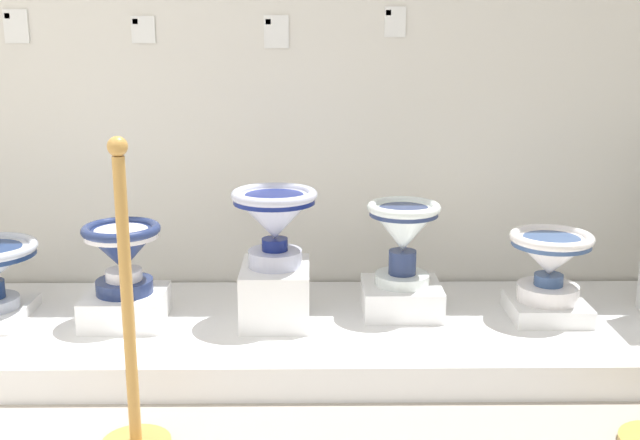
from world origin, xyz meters
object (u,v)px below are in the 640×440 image
object	(u,v)px
plinth_block_squat_floral	(276,293)
info_placard_fourth	(395,22)
info_placard_first	(16,26)
antique_toilet_slender_white	(550,257)
plinth_block_pale_glazed	(401,298)
antique_toilet_squat_floral	(274,216)
plinth_block_leftmost	(126,307)
antique_toilet_pale_glazed	(403,231)
antique_toilet_leftmost	(122,250)
info_placard_third	(276,32)
info_placard_second	(143,29)
plinth_block_slender_white	(546,308)
stanchion_post_near_left	(131,352)

from	to	relation	value
plinth_block_squat_floral	info_placard_fourth	world-z (taller)	info_placard_fourth
plinth_block_squat_floral	info_placard_first	size ratio (longest dim) A/B	2.46
antique_toilet_slender_white	plinth_block_pale_glazed	bearing A→B (deg)	174.30
antique_toilet_squat_floral	info_placard_fourth	world-z (taller)	info_placard_fourth
plinth_block_leftmost	antique_toilet_pale_glazed	size ratio (longest dim) A/B	0.92
info_placard_first	plinth_block_leftmost	bearing A→B (deg)	-44.04
antique_toilet_leftmost	info_placard_fourth	world-z (taller)	info_placard_fourth
antique_toilet_pale_glazed	info_placard_third	bearing A→B (deg)	141.84
antique_toilet_pale_glazed	info_placard_first	xyz separation A→B (m)	(-1.75, 0.44, 0.86)
info_placard_second	plinth_block_squat_floral	bearing A→B (deg)	-40.32
info_placard_first	info_placard_second	xyz separation A→B (m)	(0.58, -0.00, -0.02)
antique_toilet_squat_floral	info_placard_first	distance (m)	1.52
antique_toilet_pale_glazed	plinth_block_slender_white	xyz separation A→B (m)	(0.63, -0.06, -0.34)
antique_toilet_pale_glazed	info_placard_second	world-z (taller)	info_placard_second
antique_toilet_leftmost	plinth_block_slender_white	bearing A→B (deg)	1.15
plinth_block_slender_white	stanchion_post_near_left	distance (m)	1.82
info_placard_third	info_placard_first	bearing A→B (deg)	180.00
plinth_block_squat_floral	plinth_block_slender_white	distance (m)	1.18
plinth_block_slender_white	antique_toilet_slender_white	size ratio (longest dim) A/B	0.92
plinth_block_slender_white	info_placard_third	distance (m)	1.74
plinth_block_slender_white	stanchion_post_near_left	world-z (taller)	stanchion_post_near_left
stanchion_post_near_left	plinth_block_slender_white	bearing A→B (deg)	27.18
antique_toilet_slender_white	antique_toilet_squat_floral	bearing A→B (deg)	-178.90
plinth_block_slender_white	info_placard_fourth	distance (m)	1.46
antique_toilet_squat_floral	antique_toilet_pale_glazed	distance (m)	0.56
antique_toilet_slender_white	info_placard_fourth	distance (m)	1.27
plinth_block_squat_floral	antique_toilet_slender_white	distance (m)	1.19
plinth_block_squat_floral	info_placard_first	distance (m)	1.71
plinth_block_leftmost	antique_toilet_squat_floral	bearing A→B (deg)	1.25
antique_toilet_leftmost	stanchion_post_near_left	size ratio (longest dim) A/B	0.31
info_placard_first	info_placard_second	distance (m)	0.58
antique_toilet_slender_white	plinth_block_slender_white	bearing A→B (deg)	90.00
antique_toilet_pale_glazed	stanchion_post_near_left	bearing A→B (deg)	-137.91
info_placard_fourth	antique_toilet_pale_glazed	bearing A→B (deg)	-88.62
antique_toilet_leftmost	plinth_block_pale_glazed	xyz separation A→B (m)	(1.19, 0.10, -0.25)
info_placard_second	info_placard_third	distance (m)	0.61
antique_toilet_slender_white	info_placard_second	size ratio (longest dim) A/B	2.91
plinth_block_slender_white	antique_toilet_slender_white	distance (m)	0.23
plinth_block_squat_floral	plinth_block_pale_glazed	world-z (taller)	plinth_block_squat_floral
antique_toilet_squat_floral	antique_toilet_leftmost	bearing A→B (deg)	-178.75
plinth_block_pale_glazed	info_placard_first	world-z (taller)	info_placard_first
antique_toilet_slender_white	info_placard_third	xyz separation A→B (m)	(-1.18, 0.50, 0.94)
antique_toilet_squat_floral	stanchion_post_near_left	distance (m)	0.95
info_placard_first	plinth_block_pale_glazed	bearing A→B (deg)	-14.06
antique_toilet_slender_white	antique_toilet_pale_glazed	bearing A→B (deg)	174.30
info_placard_second	antique_toilet_slender_white	bearing A→B (deg)	-15.58
plinth_block_slender_white	plinth_block_leftmost	bearing A→B (deg)	-178.85
plinth_block_slender_white	antique_toilet_slender_white	world-z (taller)	antique_toilet_slender_white
antique_toilet_leftmost	antique_toilet_squat_floral	xyz separation A→B (m)	(0.64, 0.01, 0.14)
info_placard_first	antique_toilet_pale_glazed	bearing A→B (deg)	-14.06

